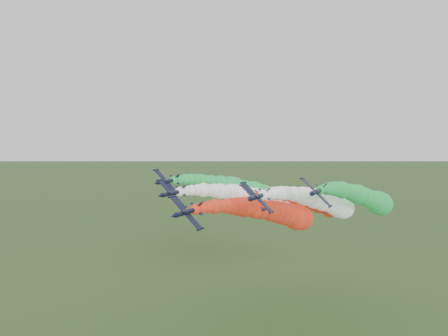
{
  "coord_description": "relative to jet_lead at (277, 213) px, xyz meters",
  "views": [
    {
      "loc": [
        47.8,
        -84.85,
        57.13
      ],
      "look_at": [
        2.05,
        4.59,
        49.81
      ],
      "focal_mm": 35.0,
      "sensor_mm": 36.0,
      "label": 1
    }
  ],
  "objects": [
    {
      "name": "jet_outer_left",
      "position": [
        -19.15,
        20.56,
        3.36
      ],
      "size": [
        13.99,
        63.27,
        16.43
      ],
      "rotation": [
        0.0,
        0.74,
        0.0
      ],
      "color": "black",
      "rests_on": "ground"
    },
    {
      "name": "jet_trail",
      "position": [
        1.8,
        30.27,
        -0.67
      ],
      "size": [
        14.57,
        63.85,
        17.01
      ],
      "rotation": [
        0.0,
        0.74,
        0.0
      ],
      "color": "black",
      "rests_on": "ground"
    },
    {
      "name": "jet_outer_right",
      "position": [
        19.83,
        23.88,
        2.41
      ],
      "size": [
        14.47,
        63.76,
        16.91
      ],
      "rotation": [
        0.0,
        0.74,
        0.0
      ],
      "color": "black",
      "rests_on": "ground"
    },
    {
      "name": "jet_inner_right",
      "position": [
        9.67,
        13.16,
        2.04
      ],
      "size": [
        14.09,
        63.37,
        16.53
      ],
      "rotation": [
        0.0,
        0.74,
        0.0
      ],
      "color": "black",
      "rests_on": "ground"
    },
    {
      "name": "jet_inner_left",
      "position": [
        -10.89,
        10.94,
        1.88
      ],
      "size": [
        14.01,
        63.29,
        16.45
      ],
      "rotation": [
        0.0,
        0.74,
        0.0
      ],
      "color": "black",
      "rests_on": "ground"
    },
    {
      "name": "jet_lead",
      "position": [
        0.0,
        0.0,
        0.0
      ],
      "size": [
        14.13,
        63.41,
        16.56
      ],
      "rotation": [
        0.0,
        0.74,
        0.0
      ],
      "color": "black",
      "rests_on": "ground"
    }
  ]
}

